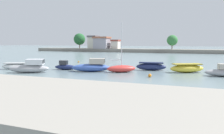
% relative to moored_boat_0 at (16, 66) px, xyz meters
% --- Properties ---
extents(ground_plane, '(400.00, 400.00, 0.00)m').
position_rel_moored_boat_0_xyz_m(ground_plane, '(14.89, -10.63, -0.48)').
color(ground_plane, slate).
extents(moored_boat_0, '(4.55, 3.29, 0.99)m').
position_rel_moored_boat_0_xyz_m(moored_boat_0, '(0.00, 0.00, 0.00)').
color(moored_boat_0, white).
rests_on(moored_boat_0, ground).
extents(moored_boat_1, '(5.61, 3.74, 1.86)m').
position_rel_moored_boat_0_xyz_m(moored_boat_1, '(4.76, -2.34, 0.24)').
color(moored_boat_1, '#9E9EA3').
rests_on(moored_boat_1, ground).
extents(moored_boat_2, '(3.66, 1.44, 1.41)m').
position_rel_moored_boat_0_xyz_m(moored_boat_2, '(7.61, 1.97, 0.02)').
color(moored_boat_2, navy).
rests_on(moored_boat_2, ground).
extents(moored_boat_3, '(5.83, 3.74, 1.87)m').
position_rel_moored_boat_0_xyz_m(moored_boat_3, '(12.26, 1.59, 0.22)').
color(moored_boat_3, '#3856A8').
rests_on(moored_boat_3, ground).
extents(moored_boat_4, '(4.33, 3.59, 6.88)m').
position_rel_moored_boat_0_xyz_m(moored_boat_4, '(16.47, 2.29, 0.05)').
color(moored_boat_4, '#C63833').
rests_on(moored_boat_4, ground).
extents(moored_boat_5, '(4.56, 1.81, 1.19)m').
position_rel_moored_boat_0_xyz_m(moored_boat_5, '(20.04, 5.75, 0.10)').
color(moored_boat_5, navy).
rests_on(moored_boat_5, ground).
extents(moored_boat_6, '(5.06, 3.70, 1.22)m').
position_rel_moored_boat_0_xyz_m(moored_boat_6, '(25.12, 5.17, 0.11)').
color(moored_boat_6, yellow).
rests_on(moored_boat_6, ground).
extents(mooring_buoy_1, '(0.41, 0.41, 0.41)m').
position_rel_moored_boat_0_xyz_m(mooring_buoy_1, '(20.95, -0.59, -0.27)').
color(mooring_buoy_1, orange).
rests_on(mooring_buoy_1, ground).
extents(mooring_buoy_2, '(0.33, 0.33, 0.33)m').
position_rel_moored_boat_0_xyz_m(mooring_buoy_2, '(4.05, 12.62, -0.31)').
color(mooring_buoy_2, orange).
rests_on(mooring_buoy_2, ground).
extents(distant_shoreline, '(112.19, 7.53, 8.04)m').
position_rel_moored_boat_0_xyz_m(distant_shoreline, '(13.52, 59.70, 1.80)').
color(distant_shoreline, gray).
rests_on(distant_shoreline, ground).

